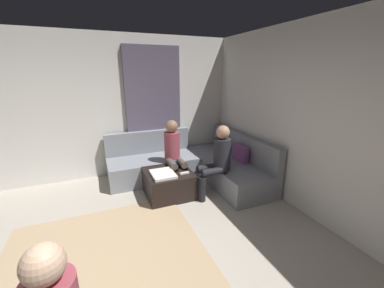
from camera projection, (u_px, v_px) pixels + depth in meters
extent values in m
cube|color=silver|center=(343.00, 128.00, 2.91)|extent=(6.00, 0.12, 2.70)
cube|color=silver|center=(84.00, 109.00, 4.42)|extent=(0.12, 6.00, 2.70)
cube|color=#595166|center=(154.00, 111.00, 4.84)|extent=(0.06, 1.10, 2.50)
cube|color=tan|center=(107.00, 278.00, 2.42)|extent=(2.60, 2.20, 0.01)
cube|color=gray|center=(226.00, 169.00, 4.61)|extent=(2.10, 0.85, 0.42)
cube|color=gray|center=(243.00, 146.00, 4.62)|extent=(2.10, 0.14, 0.45)
cube|color=gray|center=(153.00, 167.00, 4.69)|extent=(0.85, 1.70, 0.42)
cube|color=gray|center=(148.00, 142.00, 4.88)|extent=(0.14, 1.70, 0.45)
cube|color=#8C4C8C|center=(222.00, 145.00, 5.02)|extent=(0.36, 0.12, 0.36)
cube|color=#8C4C8C|center=(241.00, 155.00, 4.41)|extent=(0.36, 0.12, 0.36)
cube|color=black|center=(169.00, 183.00, 4.03)|extent=(0.76, 0.76, 0.42)
cube|color=white|center=(163.00, 174.00, 3.83)|extent=(0.44, 0.36, 0.04)
cylinder|color=#334C72|center=(174.00, 163.00, 4.22)|extent=(0.08, 0.08, 0.10)
cube|color=white|center=(185.00, 173.00, 3.89)|extent=(0.05, 0.15, 0.02)
cylinder|color=black|center=(202.00, 189.00, 3.83)|extent=(0.12, 0.12, 0.42)
cylinder|color=black|center=(197.00, 184.00, 3.99)|extent=(0.12, 0.12, 0.42)
cylinder|color=black|center=(214.00, 172.00, 3.82)|extent=(0.12, 0.40, 0.12)
cylinder|color=black|center=(208.00, 168.00, 3.98)|extent=(0.12, 0.40, 0.12)
cylinder|color=#26262D|center=(222.00, 154.00, 3.90)|extent=(0.28, 0.28, 0.50)
sphere|color=tan|center=(223.00, 132.00, 3.80)|extent=(0.22, 0.22, 0.22)
cylinder|color=brown|center=(185.00, 180.00, 4.14)|extent=(0.12, 0.12, 0.42)
cylinder|color=brown|center=(175.00, 182.00, 4.08)|extent=(0.12, 0.12, 0.42)
cylinder|color=brown|center=(181.00, 162.00, 4.24)|extent=(0.40, 0.12, 0.12)
cylinder|color=brown|center=(171.00, 163.00, 4.18)|extent=(0.40, 0.12, 0.12)
cylinder|color=#993F4C|center=(172.00, 146.00, 4.31)|extent=(0.28, 0.28, 0.50)
sphere|color=#8C664C|center=(172.00, 126.00, 4.21)|extent=(0.22, 0.22, 0.22)
sphere|color=#D8AD8C|center=(43.00, 264.00, 1.21)|extent=(0.22, 0.22, 0.22)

